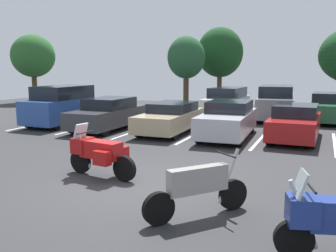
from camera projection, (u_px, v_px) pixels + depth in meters
ground at (124, 185)px, 9.61m from camera, size 44.00×44.00×0.10m
motorcycle_touring at (99, 152)px, 10.05m from camera, size 2.19×1.03×1.39m
motorcycle_third at (199, 188)px, 7.33m from camera, size 1.59×1.87×1.28m
parking_stripes at (166, 132)px, 17.06m from camera, size 14.10×4.92×0.01m
car_blue at (62, 106)px, 19.10m from camera, size 1.99×4.24×1.98m
car_charcoal at (108, 114)px, 17.73m from camera, size 1.86×4.63×1.48m
car_tan at (171, 117)px, 16.96m from camera, size 1.85×4.70×1.33m
car_silver at (228, 120)px, 15.68m from camera, size 1.96×4.60×1.51m
car_red at (295, 123)px, 15.19m from camera, size 1.88×4.34×1.42m
car_far_white at (227, 102)px, 22.08m from camera, size 1.97×4.50×1.74m
car_far_grey at (276, 102)px, 21.02m from camera, size 2.22×4.84×1.90m
car_far_green at (330, 108)px, 20.07m from camera, size 2.12×4.37×1.56m
tree_right at (33, 56)px, 31.18m from camera, size 3.56×3.56×5.58m
tree_far_left at (186, 58)px, 26.03m from camera, size 2.59×2.59×5.03m
tree_center_left at (220, 53)px, 28.64m from camera, size 3.46×3.46×5.89m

